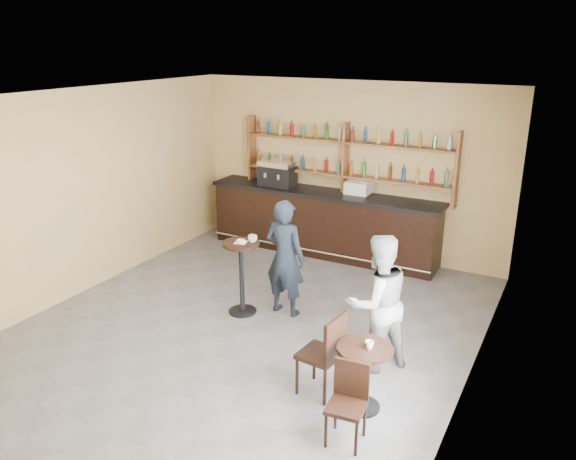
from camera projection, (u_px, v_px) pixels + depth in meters
The scene contains 23 objects.
floor at pixel (249, 327), 7.97m from camera, with size 7.00×7.00×0.00m, color slate.
ceiling at pixel (243, 97), 6.93m from camera, with size 7.00×7.00×0.00m, color white.
wall_back at pixel (348, 169), 10.37m from camera, with size 7.00×7.00×0.00m, color tan.
wall_front at pixel (14, 337), 4.54m from camera, with size 7.00×7.00×0.00m, color tan.
wall_left at pixel (85, 192), 8.80m from camera, with size 7.00×7.00×0.00m, color tan.
wall_right at pixel (479, 260), 6.11m from camera, with size 7.00×7.00×0.00m, color tan.
window_pane at pixel (455, 293), 5.08m from camera, with size 2.00×2.00×0.00m, color white.
window_frame at pixel (454, 293), 5.08m from camera, with size 0.04×1.70×2.10m, color black, non-canonical shape.
shelf_unit at pixel (345, 159), 10.19m from camera, with size 4.00×0.26×1.40m, color brown, non-canonical shape.
liquor_bottles at pixel (346, 150), 10.14m from camera, with size 3.68×0.10×1.00m, color #8C5919, non-canonical shape.
bar_counter at pixel (323, 223), 10.54m from camera, with size 4.47×0.87×1.21m, color black, non-canonical shape.
espresso_machine at pixel (277, 173), 10.71m from camera, with size 0.66×0.43×0.47m, color black, non-canonical shape.
pastry_case at pixel (358, 189), 10.00m from camera, with size 0.44×0.35×0.26m, color silver, non-canonical shape.
pedestal_table at pixel (242, 278), 8.23m from camera, with size 0.54×0.54×1.11m, color black, non-canonical shape.
napkin at pixel (241, 242), 8.05m from camera, with size 0.16×0.16×0.00m, color white.
donut at pixel (241, 241), 8.03m from camera, with size 0.13×0.13×0.05m, color #BC7D45.
cup_pedestal at pixel (253, 239), 8.05m from camera, with size 0.13×0.13×0.10m, color white.
man_main at pixel (285, 258), 8.13m from camera, with size 0.64×0.42×1.75m, color black.
cafe_table at pixel (363, 378), 6.11m from camera, with size 0.60×0.60×0.77m, color black, non-canonical shape.
cup_cafe at pixel (369, 345), 5.95m from camera, with size 0.09×0.09×0.09m, color white.
chair_west at pixel (320, 353), 6.36m from camera, with size 0.43×0.43×1.01m, color black, non-canonical shape.
chair_south at pixel (346, 406), 5.57m from camera, with size 0.37×0.37×0.85m, color black, non-canonical shape.
patron_second at pixel (377, 302), 6.77m from camera, with size 0.84×0.66×1.73m, color gray.
Camera 1 is at (3.86, -5.98, 3.89)m, focal length 35.00 mm.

